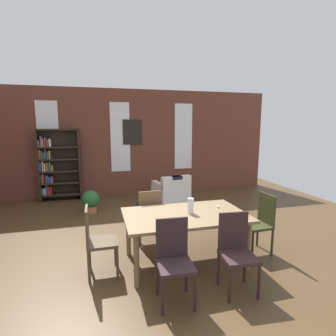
{
  "coord_description": "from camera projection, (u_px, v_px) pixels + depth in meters",
  "views": [
    {
      "loc": [
        -0.63,
        -3.75,
        2.01
      ],
      "look_at": [
        0.83,
        1.75,
        1.09
      ],
      "focal_mm": 28.21,
      "sensor_mm": 36.0,
      "label": 1
    }
  ],
  "objects": [
    {
      "name": "striped_rug",
      "position": [
        168.0,
        206.0,
        6.62
      ],
      "size": [
        1.5,
        1.09,
        0.01
      ],
      "color": "#1E1E33",
      "rests_on": "ground"
    },
    {
      "name": "bookshelf_tall",
      "position": [
        56.0,
        165.0,
        7.08
      ],
      "size": [
        1.06,
        0.34,
        1.93
      ],
      "color": "#2D2319",
      "rests_on": "ground"
    },
    {
      "name": "dining_chair_head_left",
      "position": [
        96.0,
        238.0,
        3.54
      ],
      "size": [
        0.4,
        0.4,
        0.95
      ],
      "color": "brown",
      "rests_on": "ground"
    },
    {
      "name": "dining_chair_near_right",
      "position": [
        236.0,
        249.0,
        3.23
      ],
      "size": [
        0.43,
        0.43,
        0.95
      ],
      "color": "#312020",
      "rests_on": "ground"
    },
    {
      "name": "dining_chair_far_left",
      "position": [
        149.0,
        215.0,
        4.49
      ],
      "size": [
        0.42,
        0.42,
        0.95
      ],
      "color": "brown",
      "rests_on": "ground"
    },
    {
      "name": "potted_plant_by_shelf",
      "position": [
        91.0,
        201.0,
        6.13
      ],
      "size": [
        0.41,
        0.41,
        0.52
      ],
      "color": "#9E6042",
      "rests_on": "ground"
    },
    {
      "name": "window_pane_1",
      "position": [
        120.0,
        137.0,
        7.6
      ],
      "size": [
        0.55,
        0.02,
        1.98
      ],
      "primitive_type": "cube",
      "color": "white"
    },
    {
      "name": "framed_picture",
      "position": [
        132.0,
        132.0,
        7.66
      ],
      "size": [
        0.56,
        0.03,
        0.72
      ],
      "primitive_type": "cube",
      "color": "black"
    },
    {
      "name": "tealight_candle_0",
      "position": [
        218.0,
        207.0,
        4.1
      ],
      "size": [
        0.04,
        0.04,
        0.03
      ],
      "primitive_type": "cylinder",
      "color": "silver",
      "rests_on": "dining_table"
    },
    {
      "name": "window_pane_0",
      "position": [
        48.0,
        138.0,
        7.11
      ],
      "size": [
        0.55,
        0.02,
        1.98
      ],
      "primitive_type": "cube",
      "color": "white"
    },
    {
      "name": "armchair_white",
      "position": [
        171.0,
        192.0,
        6.97
      ],
      "size": [
        0.94,
        0.94,
        0.75
      ],
      "color": "silver",
      "rests_on": "ground"
    },
    {
      "name": "dining_table",
      "position": [
        185.0,
        219.0,
        3.83
      ],
      "size": [
        1.76,
        1.08,
        0.75
      ],
      "color": "olive",
      "rests_on": "ground"
    },
    {
      "name": "vase_on_table",
      "position": [
        191.0,
        206.0,
        3.82
      ],
      "size": [
        0.09,
        0.09,
        0.23
      ],
      "primitive_type": "cylinder",
      "color": "silver",
      "rests_on": "dining_table"
    },
    {
      "name": "dining_chair_near_left",
      "position": [
        174.0,
        258.0,
        3.03
      ],
      "size": [
        0.42,
        0.42,
        0.95
      ],
      "color": "#2F1F24",
      "rests_on": "ground"
    },
    {
      "name": "ground_plane",
      "position": [
        145.0,
        258.0,
        4.06
      ],
      "size": [
        10.67,
        10.67,
        0.0
      ],
      "primitive_type": "plane",
      "color": "#4B371F"
    },
    {
      "name": "window_pane_2",
      "position": [
        183.0,
        137.0,
        8.08
      ],
      "size": [
        0.55,
        0.02,
        1.98
      ],
      "primitive_type": "cube",
      "color": "white"
    },
    {
      "name": "dining_chair_head_right",
      "position": [
        260.0,
        221.0,
        4.18
      ],
      "size": [
        0.42,
        0.42,
        0.95
      ],
      "color": "#2F3117",
      "rests_on": "ground"
    },
    {
      "name": "back_wall_brick",
      "position": [
        120.0,
        143.0,
        7.69
      ],
      "size": [
        9.2,
        0.12,
        3.05
      ],
      "primitive_type": "cube",
      "color": "brown",
      "rests_on": "ground"
    }
  ]
}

